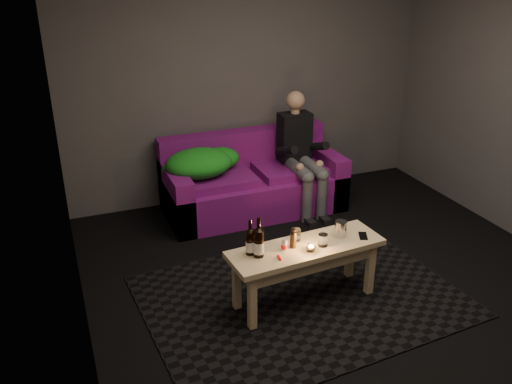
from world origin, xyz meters
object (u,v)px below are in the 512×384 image
at_px(coffee_table, 306,256).
at_px(beer_bottle_b, 259,242).
at_px(steel_cup, 341,229).
at_px(person, 300,151).
at_px(sofa, 252,183).
at_px(beer_bottle_a, 250,242).

bearing_deg(coffee_table, beer_bottle_b, -178.34).
xyz_separation_m(beer_bottle_b, steel_cup, (0.71, 0.05, -0.05)).
relative_size(person, steel_cup, 9.56).
height_order(sofa, beer_bottle_a, sofa).
distance_m(person, coffee_table, 1.76).
xyz_separation_m(person, beer_bottle_b, (-1.11, -1.60, -0.03)).
bearing_deg(sofa, beer_bottle_b, -109.68).
bearing_deg(sofa, beer_bottle_a, -111.54).
distance_m(beer_bottle_a, beer_bottle_b, 0.07).
bearing_deg(person, beer_bottle_a, -126.67).
xyz_separation_m(beer_bottle_a, beer_bottle_b, (0.04, -0.05, 0.01)).
height_order(sofa, beer_bottle_b, beer_bottle_b).
height_order(coffee_table, steel_cup, steel_cup).
distance_m(beer_bottle_a, steel_cup, 0.75).
bearing_deg(steel_cup, beer_bottle_b, -175.97).
bearing_deg(coffee_table, sofa, 82.32).
distance_m(beer_bottle_b, steel_cup, 0.71).
relative_size(beer_bottle_b, steel_cup, 2.42).
xyz_separation_m(sofa, beer_bottle_a, (-0.67, -1.70, 0.31)).
distance_m(sofa, steel_cup, 1.72).
relative_size(coffee_table, beer_bottle_a, 4.48).
distance_m(coffee_table, beer_bottle_b, 0.44).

